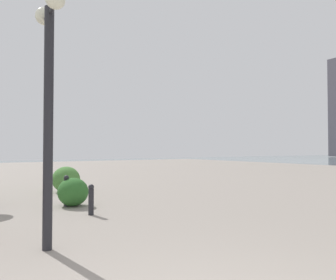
{
  "coord_description": "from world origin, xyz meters",
  "views": [
    {
      "loc": [
        -1.84,
        1.67,
        1.49
      ],
      "look_at": [
        8.25,
        -4.82,
        1.81
      ],
      "focal_mm": 34.62,
      "sensor_mm": 36.0,
      "label": 1
    }
  ],
  "objects": [
    {
      "name": "bollard_mid",
      "position": [
        6.61,
        -0.65,
        0.42
      ],
      "size": [
        0.13,
        0.13,
        0.8
      ],
      "color": "#232328",
      "rests_on": "ground"
    },
    {
      "name": "shrub_wide",
      "position": [
        6.58,
        -0.81,
        0.36
      ],
      "size": [
        0.86,
        0.77,
        0.73
      ],
      "color": "#2D6628",
      "rests_on": "ground"
    },
    {
      "name": "lamppost",
      "position": [
        3.15,
        0.57,
        2.51
      ],
      "size": [
        0.98,
        0.28,
        3.73
      ],
      "color": "#232328",
      "rests_on": "ground"
    },
    {
      "name": "bollard_near",
      "position": [
        5.22,
        -0.82,
        0.36
      ],
      "size": [
        0.13,
        0.13,
        0.69
      ],
      "color": "#232328",
      "rests_on": "ground"
    },
    {
      "name": "shrub_low",
      "position": [
        9.36,
        -1.39,
        0.44
      ],
      "size": [
        1.03,
        0.92,
        0.87
      ],
      "color": "#477F38",
      "rests_on": "ground"
    },
    {
      "name": "shrub_round",
      "position": [
        9.25,
        -1.37,
        0.31
      ],
      "size": [
        0.73,
        0.66,
        0.62
      ],
      "color": "#387533",
      "rests_on": "ground"
    }
  ]
}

